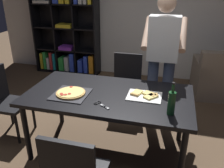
{
  "coord_description": "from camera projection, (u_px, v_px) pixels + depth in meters",
  "views": [
    {
      "loc": [
        0.64,
        -2.23,
        1.88
      ],
      "look_at": [
        0.0,
        0.15,
        0.8
      ],
      "focal_mm": 37.79,
      "sensor_mm": 36.0,
      "label": 1
    }
  ],
  "objects": [
    {
      "name": "pepperoni_pizza_on_tray",
      "position": [
        71.0,
        93.0,
        2.55
      ],
      "size": [
        0.38,
        0.38,
        0.04
      ],
      "color": "#2D2D33",
      "rests_on": "dining_table"
    },
    {
      "name": "ground_plane",
      "position": [
        109.0,
        149.0,
        2.88
      ],
      "size": [
        12.0,
        12.0,
        0.0
      ],
      "primitive_type": "plane",
      "color": "brown"
    },
    {
      "name": "back_wall",
      "position": [
        144.0,
        7.0,
        4.61
      ],
      "size": [
        6.4,
        0.1,
        2.8
      ],
      "primitive_type": "cube",
      "color": "silver",
      "rests_on": "ground_plane"
    },
    {
      "name": "bookshelf",
      "position": [
        68.0,
        31.0,
        4.99
      ],
      "size": [
        1.4,
        0.35,
        1.95
      ],
      "color": "black",
      "rests_on": "ground_plane"
    },
    {
      "name": "wine_bottle",
      "position": [
        172.0,
        102.0,
        2.14
      ],
      "size": [
        0.07,
        0.07,
        0.32
      ],
      "color": "#194723",
      "rests_on": "dining_table"
    },
    {
      "name": "pizza_slices_on_towel",
      "position": [
        145.0,
        95.0,
        2.51
      ],
      "size": [
        0.36,
        0.28,
        0.03
      ],
      "color": "white",
      "rests_on": "dining_table"
    },
    {
      "name": "chair_left_end",
      "position": [
        4.0,
        98.0,
        3.0
      ],
      "size": [
        0.42,
        0.42,
        0.9
      ],
      "color": "black",
      "rests_on": "ground_plane"
    },
    {
      "name": "dining_table",
      "position": [
        108.0,
        99.0,
        2.6
      ],
      "size": [
        1.8,
        0.96,
        0.75
      ],
      "color": "black",
      "rests_on": "ground_plane"
    },
    {
      "name": "person_serving_pizza",
      "position": [
        162.0,
        56.0,
        3.02
      ],
      "size": [
        0.55,
        0.54,
        1.75
      ],
      "color": "#38476B",
      "rests_on": "ground_plane"
    },
    {
      "name": "chair_far_side",
      "position": [
        126.0,
        80.0,
        3.53
      ],
      "size": [
        0.42,
        0.42,
        0.9
      ],
      "color": "black",
      "rests_on": "ground_plane"
    },
    {
      "name": "kitchen_scissors",
      "position": [
        100.0,
        104.0,
        2.34
      ],
      "size": [
        0.19,
        0.15,
        0.01
      ],
      "color": "silver",
      "rests_on": "dining_table"
    }
  ]
}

